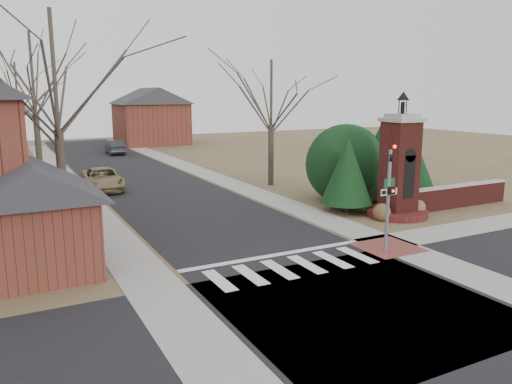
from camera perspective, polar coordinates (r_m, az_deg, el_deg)
ground at (r=18.28m, az=5.59°, el=-9.30°), size 120.00×120.00×0.00m
main_street at (r=38.04m, az=-12.72°, el=1.33°), size 8.00×70.00×0.01m
cross_street at (r=16.04m, az=11.57°, el=-12.50°), size 120.00×8.00×0.01m
crosswalk_zone at (r=18.91m, az=4.26°, el=-8.53°), size 8.00×2.20×0.02m
stop_bar at (r=20.13m, az=2.00°, el=-7.26°), size 8.00×0.35×0.02m
sidewalk_right_main at (r=39.65m, az=-5.45°, el=1.96°), size 2.00×60.00×0.02m
sidewalk_left at (r=37.10m, az=-20.50°, el=0.65°), size 2.00×60.00×0.02m
curb_apron at (r=21.84m, az=14.83°, el=-6.14°), size 2.40×2.40×0.02m
traffic_signal_pole at (r=20.58m, az=14.95°, el=0.20°), size 0.28×0.41×4.50m
sign_post at (r=22.59m, az=14.90°, el=-0.49°), size 0.90×0.07×2.75m
brick_gate_monument at (r=27.00m, az=16.02°, el=1.81°), size 3.20×3.20×6.47m
brick_garden_wall at (r=30.50m, az=22.02°, el=-0.40°), size 7.50×0.50×1.30m
garage_left at (r=19.27m, az=-24.12°, el=-2.23°), size 4.80×4.80×4.29m
house_distant_right at (r=64.74m, az=-11.95°, el=8.63°), size 8.80×8.80×7.30m
evergreen_near at (r=27.32m, az=10.39°, el=2.45°), size 2.80×2.80×4.10m
evergreen_mid at (r=30.28m, az=13.98°, el=3.73°), size 3.40×3.40×4.70m
evergreen_far at (r=31.02m, az=17.92°, el=2.39°), size 2.40×2.40×3.30m
evergreen_mass at (r=30.35m, az=10.21°, el=3.53°), size 4.80×4.80×4.80m
bare_tree_0 at (r=23.46m, az=-22.16°, el=13.63°), size 8.05×8.05×11.15m
bare_tree_1 at (r=36.42m, az=-24.27°, el=12.89°), size 8.40×8.40×11.64m
bare_tree_2 at (r=49.34m, az=-25.72°, el=10.93°), size 7.35×7.35×10.19m
bare_tree_3 at (r=34.70m, az=1.76°, el=11.76°), size 7.00×7.00×9.70m
pickup_truck at (r=34.89m, az=-17.15°, el=1.43°), size 2.75×5.42×1.47m
distant_car at (r=55.08m, az=-15.82°, el=4.97°), size 1.78×4.54×1.47m
dry_shrub_left at (r=26.12m, az=14.19°, el=-2.24°), size 0.90×0.90×0.90m
dry_shrub_right at (r=27.78m, az=17.96°, el=-1.70°), size 0.85×0.85×0.85m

